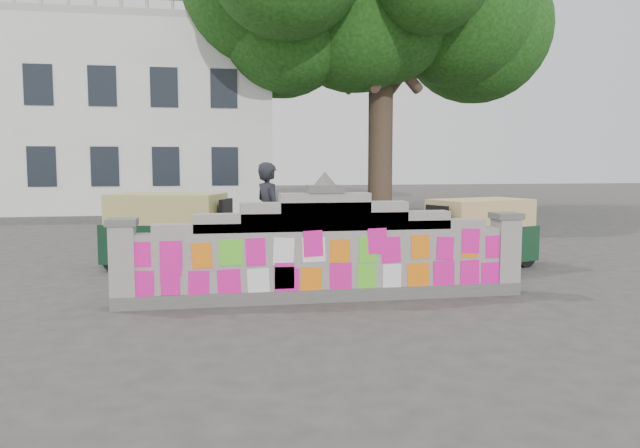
% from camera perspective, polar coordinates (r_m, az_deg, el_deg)
% --- Properties ---
extents(ground, '(100.00, 100.00, 0.00)m').
position_cam_1_polar(ground, '(9.83, 0.44, -6.97)').
color(ground, '#383533').
rests_on(ground, ground).
extents(parapet_wall, '(6.48, 0.44, 2.01)m').
position_cam_1_polar(parapet_wall, '(9.69, 0.45, -2.65)').
color(parapet_wall, '#4C4C49').
rests_on(parapet_wall, ground).
extents(building, '(16.00, 10.00, 8.90)m').
position_cam_1_polar(building, '(31.89, -19.98, 8.64)').
color(building, silver).
rests_on(building, ground).
extents(shade_tree, '(12.00, 10.00, 12.00)m').
position_cam_1_polar(shade_tree, '(29.31, 5.66, 19.00)').
color(shade_tree, '#38281E').
rests_on(shade_tree, ground).
extents(cyclist_bike, '(2.26, 1.47, 1.12)m').
position_cam_1_polar(cyclist_bike, '(11.66, -4.68, -2.20)').
color(cyclist_bike, black).
rests_on(cyclist_bike, ground).
extents(cyclist_rider, '(0.68, 0.81, 1.90)m').
position_cam_1_polar(cyclist_rider, '(11.61, -4.70, -0.29)').
color(cyclist_rider, black).
rests_on(cyclist_rider, ground).
extents(pedestrian, '(0.68, 0.82, 1.54)m').
position_cam_1_polar(pedestrian, '(12.47, 0.89, -0.69)').
color(pedestrian, '#289460').
rests_on(pedestrian, ground).
extents(rickshaw_left, '(2.84, 1.98, 1.53)m').
position_cam_1_polar(rickshaw_left, '(12.95, -13.47, -0.52)').
color(rickshaw_left, black).
rests_on(rickshaw_left, ground).
extents(rickshaw_right, '(2.60, 1.79, 1.40)m').
position_cam_1_polar(rickshaw_right, '(13.17, 14.20, -0.72)').
color(rickshaw_right, '#11331D').
rests_on(rickshaw_right, ground).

